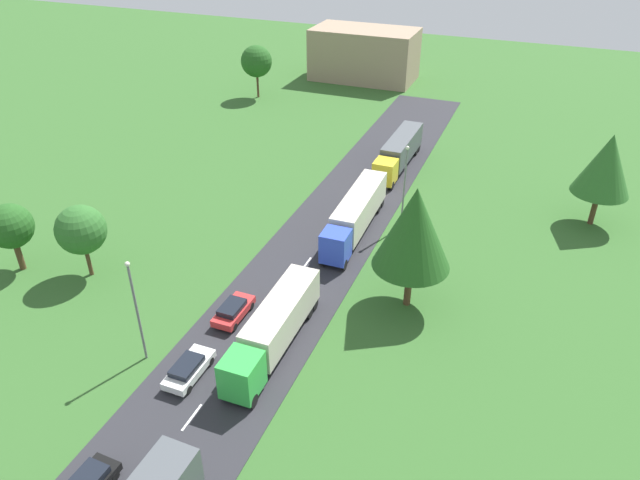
{
  "coord_description": "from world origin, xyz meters",
  "views": [
    {
      "loc": [
        17.9,
        1.65,
        30.63
      ],
      "look_at": [
        1.25,
        43.46,
        2.78
      ],
      "focal_mm": 33.04,
      "sensor_mm": 36.0,
      "label": 1
    }
  ],
  "objects_px": {
    "truck_second": "(274,327)",
    "distant_building": "(364,54)",
    "car_fourth": "(233,310)",
    "lamppost_third": "(404,184)",
    "truck_fourth": "(399,151)",
    "truck_third": "(356,213)",
    "tree_pine": "(414,228)",
    "tree_maple": "(606,164)",
    "car_third": "(189,369)",
    "lamppost_second": "(136,307)",
    "tree_ash": "(256,61)",
    "tree_birch": "(10,227)",
    "tree_oak": "(81,230)"
  },
  "relations": [
    {
      "from": "truck_second",
      "to": "distant_building",
      "type": "height_order",
      "value": "distant_building"
    },
    {
      "from": "tree_oak",
      "to": "tree_maple",
      "type": "distance_m",
      "value": 49.59
    },
    {
      "from": "car_third",
      "to": "lamppost_second",
      "type": "bearing_deg",
      "value": 173.05
    },
    {
      "from": "tree_maple",
      "to": "tree_pine",
      "type": "height_order",
      "value": "tree_pine"
    },
    {
      "from": "tree_birch",
      "to": "tree_maple",
      "type": "relative_size",
      "value": 0.67
    },
    {
      "from": "car_third",
      "to": "tree_pine",
      "type": "height_order",
      "value": "tree_pine"
    },
    {
      "from": "lamppost_third",
      "to": "tree_pine",
      "type": "bearing_deg",
      "value": -72.76
    },
    {
      "from": "tree_ash",
      "to": "tree_maple",
      "type": "bearing_deg",
      "value": -25.43
    },
    {
      "from": "truck_fourth",
      "to": "tree_birch",
      "type": "distance_m",
      "value": 43.08
    },
    {
      "from": "tree_maple",
      "to": "car_third",
      "type": "bearing_deg",
      "value": -127.81
    },
    {
      "from": "car_fourth",
      "to": "tree_ash",
      "type": "xyz_separation_m",
      "value": [
        -23.72,
        51.34,
        4.96
      ]
    },
    {
      "from": "truck_third",
      "to": "tree_ash",
      "type": "bearing_deg",
      "value": 129.34
    },
    {
      "from": "car_third",
      "to": "tree_oak",
      "type": "relative_size",
      "value": 0.65
    },
    {
      "from": "tree_ash",
      "to": "truck_third",
      "type": "bearing_deg",
      "value": -50.66
    },
    {
      "from": "lamppost_third",
      "to": "tree_oak",
      "type": "bearing_deg",
      "value": -142.28
    },
    {
      "from": "truck_third",
      "to": "tree_pine",
      "type": "bearing_deg",
      "value": -50.59
    },
    {
      "from": "lamppost_third",
      "to": "truck_fourth",
      "type": "bearing_deg",
      "value": 106.42
    },
    {
      "from": "car_fourth",
      "to": "tree_maple",
      "type": "xyz_separation_m",
      "value": [
        26.86,
        27.29,
        5.84
      ]
    },
    {
      "from": "truck_third",
      "to": "truck_fourth",
      "type": "bearing_deg",
      "value": 90.43
    },
    {
      "from": "tree_pine",
      "to": "tree_birch",
      "type": "bearing_deg",
      "value": -166.89
    },
    {
      "from": "truck_second",
      "to": "tree_oak",
      "type": "height_order",
      "value": "tree_oak"
    },
    {
      "from": "tree_maple",
      "to": "truck_second",
      "type": "bearing_deg",
      "value": -127.1
    },
    {
      "from": "lamppost_second",
      "to": "car_fourth",
      "type": "bearing_deg",
      "value": 59.57
    },
    {
      "from": "truck_second",
      "to": "truck_fourth",
      "type": "distance_m",
      "value": 35.38
    },
    {
      "from": "lamppost_third",
      "to": "tree_birch",
      "type": "height_order",
      "value": "lamppost_third"
    },
    {
      "from": "truck_second",
      "to": "tree_birch",
      "type": "relative_size",
      "value": 1.95
    },
    {
      "from": "lamppost_second",
      "to": "tree_ash",
      "type": "height_order",
      "value": "lamppost_second"
    },
    {
      "from": "car_fourth",
      "to": "lamppost_second",
      "type": "distance_m",
      "value": 8.53
    },
    {
      "from": "lamppost_second",
      "to": "tree_pine",
      "type": "bearing_deg",
      "value": 39.57
    },
    {
      "from": "truck_third",
      "to": "tree_oak",
      "type": "distance_m",
      "value": 25.44
    },
    {
      "from": "tree_maple",
      "to": "tree_pine",
      "type": "distance_m",
      "value": 24.76
    },
    {
      "from": "lamppost_second",
      "to": "tree_maple",
      "type": "relative_size",
      "value": 0.88
    },
    {
      "from": "truck_second",
      "to": "distant_building",
      "type": "distance_m",
      "value": 71.13
    },
    {
      "from": "tree_pine",
      "to": "truck_fourth",
      "type": "bearing_deg",
      "value": 106.8
    },
    {
      "from": "truck_second",
      "to": "truck_fourth",
      "type": "height_order",
      "value": "truck_fourth"
    },
    {
      "from": "truck_second",
      "to": "car_fourth",
      "type": "relative_size",
      "value": 2.99
    },
    {
      "from": "car_fourth",
      "to": "tree_maple",
      "type": "bearing_deg",
      "value": 45.45
    },
    {
      "from": "lamppost_second",
      "to": "tree_ash",
      "type": "distance_m",
      "value": 61.18
    },
    {
      "from": "lamppost_second",
      "to": "lamppost_third",
      "type": "xyz_separation_m",
      "value": [
        12.67,
        25.64,
        0.17
      ]
    },
    {
      "from": "lamppost_third",
      "to": "tree_ash",
      "type": "height_order",
      "value": "lamppost_third"
    },
    {
      "from": "car_third",
      "to": "distant_building",
      "type": "bearing_deg",
      "value": 98.59
    },
    {
      "from": "distant_building",
      "to": "tree_ash",
      "type": "bearing_deg",
      "value": -128.63
    },
    {
      "from": "truck_fourth",
      "to": "tree_maple",
      "type": "distance_m",
      "value": 23.45
    },
    {
      "from": "car_fourth",
      "to": "lamppost_third",
      "type": "bearing_deg",
      "value": 65.19
    },
    {
      "from": "lamppost_third",
      "to": "distant_building",
      "type": "xyz_separation_m",
      "value": [
        -19.81,
        48.17,
        -0.67
      ]
    },
    {
      "from": "lamppost_third",
      "to": "tree_pine",
      "type": "distance_m",
      "value": 12.87
    },
    {
      "from": "truck_second",
      "to": "tree_pine",
      "type": "xyz_separation_m",
      "value": [
        7.92,
        9.11,
        5.28
      ]
    },
    {
      "from": "truck_second",
      "to": "lamppost_second",
      "type": "distance_m",
      "value": 9.97
    },
    {
      "from": "lamppost_second",
      "to": "tree_maple",
      "type": "distance_m",
      "value": 45.68
    },
    {
      "from": "distant_building",
      "to": "car_third",
      "type": "bearing_deg",
      "value": -81.41
    }
  ]
}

